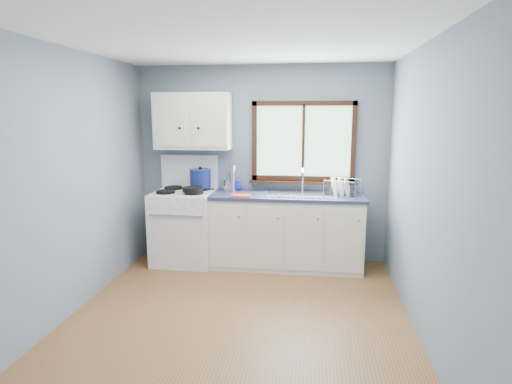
# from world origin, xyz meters

# --- Properties ---
(floor) EXTENTS (3.20, 3.60, 0.02)m
(floor) POSITION_xyz_m (0.00, 0.00, -0.01)
(floor) COLOR brown
(floor) RESTS_ON ground
(ceiling) EXTENTS (3.20, 3.60, 0.02)m
(ceiling) POSITION_xyz_m (0.00, 0.00, 2.51)
(ceiling) COLOR white
(ceiling) RESTS_ON wall_back
(wall_back) EXTENTS (3.20, 0.02, 2.50)m
(wall_back) POSITION_xyz_m (0.00, 1.81, 1.25)
(wall_back) COLOR slate
(wall_back) RESTS_ON ground
(wall_front) EXTENTS (3.20, 0.02, 2.50)m
(wall_front) POSITION_xyz_m (0.00, -1.81, 1.25)
(wall_front) COLOR slate
(wall_front) RESTS_ON ground
(wall_left) EXTENTS (0.02, 3.60, 2.50)m
(wall_left) POSITION_xyz_m (-1.61, 0.00, 1.25)
(wall_left) COLOR slate
(wall_left) RESTS_ON ground
(wall_right) EXTENTS (0.02, 3.60, 2.50)m
(wall_right) POSITION_xyz_m (1.61, 0.00, 1.25)
(wall_right) COLOR slate
(wall_right) RESTS_ON ground
(gas_range) EXTENTS (0.76, 0.69, 1.36)m
(gas_range) POSITION_xyz_m (-0.95, 1.47, 0.49)
(gas_range) COLOR white
(gas_range) RESTS_ON floor
(base_cabinets) EXTENTS (1.85, 0.60, 0.88)m
(base_cabinets) POSITION_xyz_m (0.36, 1.49, 0.41)
(base_cabinets) COLOR silver
(base_cabinets) RESTS_ON floor
(countertop) EXTENTS (1.89, 0.64, 0.04)m
(countertop) POSITION_xyz_m (0.36, 1.49, 0.90)
(countertop) COLOR #212642
(countertop) RESTS_ON base_cabinets
(sink) EXTENTS (0.84, 0.46, 0.44)m
(sink) POSITION_xyz_m (0.54, 1.49, 0.86)
(sink) COLOR silver
(sink) RESTS_ON countertop
(window) EXTENTS (1.36, 0.10, 1.03)m
(window) POSITION_xyz_m (0.54, 1.77, 1.48)
(window) COLOR #9EC6A8
(window) RESTS_ON wall_back
(upper_cabinets) EXTENTS (0.95, 0.35, 0.70)m
(upper_cabinets) POSITION_xyz_m (-0.85, 1.63, 1.80)
(upper_cabinets) COLOR silver
(upper_cabinets) RESTS_ON wall_back
(skillet) EXTENTS (0.40, 0.30, 0.05)m
(skillet) POSITION_xyz_m (-0.78, 1.33, 0.99)
(skillet) COLOR black
(skillet) RESTS_ON gas_range
(stockpot) EXTENTS (0.30, 0.30, 0.27)m
(stockpot) POSITION_xyz_m (-0.76, 1.60, 1.08)
(stockpot) COLOR navy
(stockpot) RESTS_ON gas_range
(utensil_crock) EXTENTS (0.14, 0.14, 0.36)m
(utensil_crock) POSITION_xyz_m (-0.42, 1.64, 0.99)
(utensil_crock) COLOR silver
(utensil_crock) RESTS_ON countertop
(thermos) EXTENTS (0.09, 0.09, 0.33)m
(thermos) POSITION_xyz_m (-0.35, 1.61, 1.09)
(thermos) COLOR silver
(thermos) RESTS_ON countertop
(soap_bottle) EXTENTS (0.13, 0.13, 0.28)m
(soap_bottle) POSITION_xyz_m (-0.29, 1.67, 1.06)
(soap_bottle) COLOR #1420A9
(soap_bottle) RESTS_ON countertop
(dish_towel) EXTENTS (0.24, 0.18, 0.02)m
(dish_towel) POSITION_xyz_m (-0.18, 1.29, 0.93)
(dish_towel) COLOR red
(dish_towel) RESTS_ON countertop
(dish_rack) EXTENTS (0.47, 0.41, 0.21)m
(dish_rack) POSITION_xyz_m (1.01, 1.53, 0.97)
(dish_rack) COLOR silver
(dish_rack) RESTS_ON countertop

